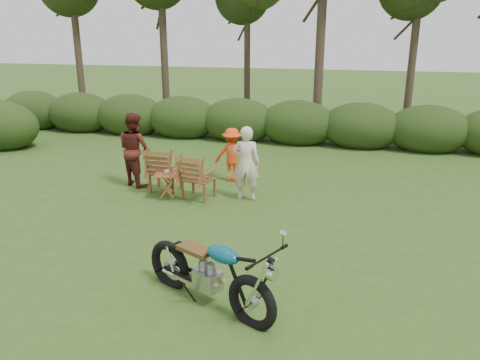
% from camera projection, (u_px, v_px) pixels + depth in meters
% --- Properties ---
extents(ground, '(80.00, 80.00, 0.00)m').
position_uv_depth(ground, '(215.00, 273.00, 7.13)').
color(ground, '#2D4C19').
rests_on(ground, ground).
extents(tree_line, '(22.52, 11.62, 8.14)m').
position_uv_depth(tree_line, '(321.00, 21.00, 14.82)').
color(tree_line, '#35271C').
rests_on(tree_line, ground).
extents(motorcycle, '(2.27, 1.65, 1.22)m').
position_uv_depth(motorcycle, '(208.00, 302.00, 6.35)').
color(motorcycle, '#0C84A1').
rests_on(motorcycle, ground).
extents(lawn_chair_right, '(0.81, 0.81, 1.01)m').
position_uv_depth(lawn_chair_right, '(199.00, 198.00, 10.31)').
color(lawn_chair_right, brown).
rests_on(lawn_chair_right, ground).
extents(lawn_chair_left, '(0.71, 0.71, 1.02)m').
position_uv_depth(lawn_chair_left, '(166.00, 190.00, 10.79)').
color(lawn_chair_left, brown).
rests_on(lawn_chair_left, ground).
extents(side_table, '(0.65, 0.59, 0.56)m').
position_uv_depth(side_table, '(167.00, 186.00, 10.19)').
color(side_table, brown).
rests_on(side_table, ground).
extents(cup, '(0.14, 0.14, 0.09)m').
position_uv_depth(cup, '(167.00, 172.00, 10.13)').
color(cup, '#BFB29E').
rests_on(cup, side_table).
extents(adult_a, '(0.62, 0.43, 1.62)m').
position_uv_depth(adult_a, '(246.00, 199.00, 10.25)').
color(adult_a, beige).
rests_on(adult_a, ground).
extents(adult_b, '(1.05, 0.98, 1.73)m').
position_uv_depth(adult_b, '(137.00, 184.00, 11.23)').
color(adult_b, '#4C1A15').
rests_on(adult_b, ground).
extents(child, '(0.90, 0.60, 1.31)m').
position_uv_depth(child, '(232.00, 180.00, 11.52)').
color(child, '#F64517').
rests_on(child, ground).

